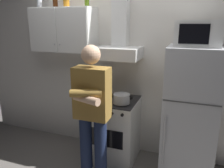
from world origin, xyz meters
The scene contains 9 objects.
ground_plane centered at (0.00, 0.00, 0.00)m, with size 7.00×7.00×0.00m, color slate.
back_wall_tiled centered at (0.00, 0.60, 1.35)m, with size 4.80×0.10×2.70m, color silver.
upper_cabinet centered at (-0.85, 0.37, 1.75)m, with size 0.90×0.37×0.60m.
stove_oven centered at (-0.05, 0.25, 0.43)m, with size 0.60×0.62×0.87m.
range_hood centered at (-0.05, 0.38, 1.60)m, with size 0.60×0.44×0.75m.
refrigerator centered at (0.90, 0.25, 0.80)m, with size 0.60×0.62×1.60m.
microwave centered at (0.90, 0.27, 1.74)m, with size 0.48×0.37×0.28m.
person_standing centered at (-0.10, -0.36, 0.90)m, with size 0.38×0.33×1.64m.
cooking_pot centered at (0.08, 0.13, 0.93)m, with size 0.31×0.21×0.12m.
Camera 1 is at (0.86, -2.39, 1.85)m, focal length 35.78 mm.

